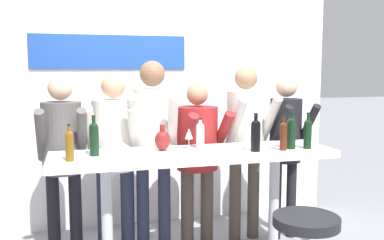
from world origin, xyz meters
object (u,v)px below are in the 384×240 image
(person_right, at_px, (286,137))
(tasting_table, at_px, (195,170))
(wine_bottle_5, at_px, (94,137))
(person_far_left, at_px, (62,147))
(wine_glass_0, at_px, (189,134))
(person_center_left, at_px, (153,135))
(wine_bottle_2, at_px, (256,134))
(wine_bottle_1, at_px, (200,134))
(wine_bottle_3, at_px, (69,144))
(decorative_vase, at_px, (162,140))
(person_left, at_px, (114,145))
(person_center, at_px, (198,148))
(person_center_right, at_px, (246,134))
(wine_bottle_6, at_px, (284,135))
(wine_bottle_4, at_px, (291,131))
(wine_bottle_0, at_px, (308,132))

(person_right, bearing_deg, tasting_table, -158.65)
(wine_bottle_5, bearing_deg, tasting_table, -2.00)
(person_far_left, xyz_separation_m, wine_glass_0, (1.05, -0.44, 0.14))
(person_center_left, height_order, wine_bottle_2, person_center_left)
(wine_bottle_1, xyz_separation_m, wine_bottle_5, (-0.90, -0.10, 0.02))
(person_far_left, bearing_deg, wine_bottle_5, -65.58)
(wine_bottle_3, bearing_deg, wine_bottle_2, -0.28)
(decorative_vase, bearing_deg, person_left, 127.72)
(person_center, bearing_deg, tasting_table, -119.86)
(tasting_table, height_order, person_center_left, person_center_left)
(wine_bottle_2, bearing_deg, wine_bottle_1, 146.26)
(wine_bottle_1, xyz_separation_m, wine_bottle_3, (-1.08, -0.26, 0.00))
(person_left, bearing_deg, wine_bottle_5, -99.90)
(person_center_right, bearing_deg, wine_bottle_1, -147.37)
(wine_glass_0, bearing_deg, wine_bottle_1, 5.50)
(wine_bottle_6, xyz_separation_m, wine_glass_0, (-0.75, 0.27, -0.01))
(wine_bottle_2, xyz_separation_m, wine_bottle_6, (0.25, -0.02, -0.01))
(wine_bottle_4, relative_size, decorative_vase, 1.49)
(wine_bottle_4, distance_m, wine_glass_0, 0.87)
(person_far_left, height_order, wine_bottle_1, person_far_left)
(wine_bottle_5, relative_size, wine_glass_0, 1.80)
(person_center_left, distance_m, wine_bottle_6, 1.19)
(wine_bottle_0, bearing_deg, person_center, 138.71)
(wine_bottle_2, height_order, wine_bottle_6, wine_bottle_2)
(person_center_left, height_order, wine_bottle_4, person_center_left)
(person_left, height_order, person_center_left, person_center_left)
(wine_bottle_5, bearing_deg, wine_bottle_4, -4.70)
(decorative_vase, bearing_deg, wine_bottle_6, -14.36)
(person_center_right, distance_m, person_right, 0.41)
(person_right, height_order, wine_bottle_0, person_right)
(person_left, height_order, person_center, person_left)
(person_center, relative_size, wine_bottle_4, 4.88)
(person_center, xyz_separation_m, wine_bottle_3, (-1.18, -0.68, 0.20))
(wine_bottle_2, relative_size, wine_bottle_5, 1.00)
(wine_bottle_4, relative_size, wine_bottle_6, 1.11)
(wine_bottle_4, relative_size, wine_bottle_5, 1.03)
(person_center_left, bearing_deg, wine_bottle_1, -37.69)
(person_far_left, height_order, person_center_right, person_center_right)
(wine_bottle_2, bearing_deg, person_far_left, 155.71)
(wine_bottle_2, distance_m, wine_bottle_3, 1.48)
(person_far_left, xyz_separation_m, wine_bottle_3, (0.07, -0.69, 0.14))
(wine_bottle_2, bearing_deg, person_right, 46.10)
(person_far_left, distance_m, wine_bottle_3, 0.71)
(wine_bottle_3, height_order, wine_bottle_6, wine_bottle_6)
(person_center_left, distance_m, wine_bottle_0, 1.38)
(person_center_left, height_order, wine_bottle_6, person_center_left)
(person_center_left, height_order, wine_bottle_0, person_center_left)
(wine_bottle_2, distance_m, wine_bottle_4, 0.34)
(tasting_table, relative_size, wine_bottle_0, 7.57)
(wine_bottle_1, relative_size, wine_bottle_4, 0.80)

